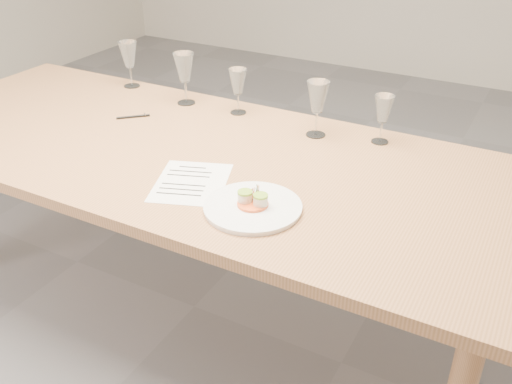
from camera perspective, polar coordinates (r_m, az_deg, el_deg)
The scene contains 10 objects.
ground at distance 2.49m, azimuth -6.19°, elevation -11.31°, with size 7.00×7.00×0.00m, color slate.
dining_table at distance 2.11m, azimuth -7.18°, elevation 2.83°, with size 2.40×1.00×0.75m.
dinner_plate at distance 1.67m, azimuth -0.32°, elevation -1.44°, with size 0.29×0.29×0.08m.
recipe_sheet at distance 1.84m, azimuth -6.50°, elevation 0.97°, with size 0.31×0.34×0.00m.
ballpoint_pen at distance 2.37m, azimuth -12.17°, elevation 7.39°, with size 0.10×0.10×0.01m.
wine_glass_0 at distance 2.69m, azimuth -12.62°, elevation 13.19°, with size 0.08×0.08×0.21m.
wine_glass_1 at distance 2.44m, azimuth -7.19°, elevation 12.15°, with size 0.09×0.09×0.22m.
wine_glass_2 at distance 2.32m, azimuth -1.84°, elevation 10.88°, with size 0.07×0.07×0.18m.
wine_glass_3 at distance 2.11m, azimuth 6.19°, elevation 9.32°, with size 0.08×0.08×0.21m.
wine_glass_4 at distance 2.10m, azimuth 12.63°, elevation 8.00°, with size 0.07×0.07×0.18m.
Camera 1 is at (1.12, -1.51, 1.63)m, focal length 40.00 mm.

